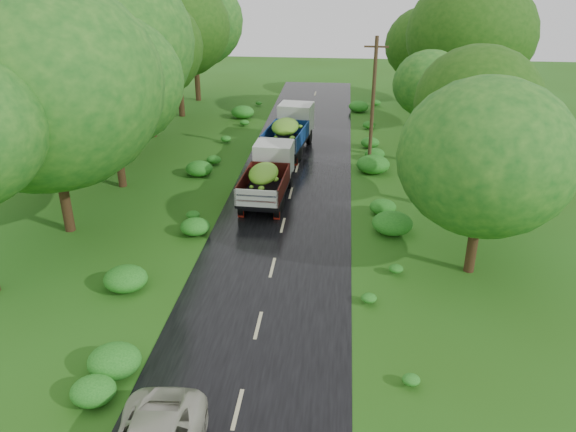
# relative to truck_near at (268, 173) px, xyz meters

# --- Properties ---
(ground) EXTENTS (120.00, 120.00, 0.00)m
(ground) POSITION_rel_truck_near_xyz_m (1.12, -15.30, -1.40)
(ground) COLOR #264F11
(ground) RESTS_ON ground
(road) EXTENTS (6.50, 80.00, 0.02)m
(road) POSITION_rel_truck_near_xyz_m (1.12, -10.30, -1.39)
(road) COLOR black
(road) RESTS_ON ground
(road_lines) EXTENTS (0.12, 69.60, 0.00)m
(road_lines) POSITION_rel_truck_near_xyz_m (1.12, -9.30, -1.38)
(road_lines) COLOR #BFB78C
(road_lines) RESTS_ON road
(truck_near) EXTENTS (2.34, 5.97, 2.47)m
(truck_near) POSITION_rel_truck_near_xyz_m (0.00, 0.00, 0.00)
(truck_near) COLOR black
(truck_near) RESTS_ON ground
(truck_far) EXTENTS (2.97, 6.54, 2.65)m
(truck_far) POSITION_rel_truck_near_xyz_m (0.36, 8.02, 0.10)
(truck_far) COLOR black
(truck_far) RESTS_ON ground
(utility_pole) EXTENTS (1.35, 0.22, 7.72)m
(utility_pole) POSITION_rel_truck_near_xyz_m (5.43, 4.98, 2.58)
(utility_pole) COLOR #382616
(utility_pole) RESTS_ON ground
(trees_left) EXTENTS (7.02, 35.04, 9.07)m
(trees_left) POSITION_rel_truck_near_xyz_m (-9.42, 6.11, 5.09)
(trees_left) COLOR black
(trees_left) RESTS_ON ground
(trees_right) EXTENTS (6.91, 32.28, 8.74)m
(trees_right) POSITION_rel_truck_near_xyz_m (10.40, 7.83, 4.15)
(trees_right) COLOR black
(trees_right) RESTS_ON ground
(shrubs) EXTENTS (11.90, 44.00, 0.70)m
(shrubs) POSITION_rel_truck_near_xyz_m (1.12, -1.30, -1.05)
(shrubs) COLOR #176518
(shrubs) RESTS_ON ground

